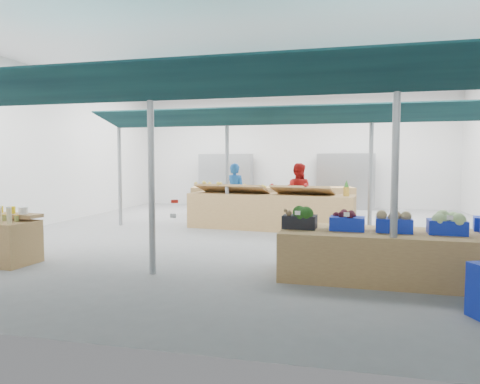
{
  "coord_description": "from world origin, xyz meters",
  "views": [
    {
      "loc": [
        1.77,
        -10.01,
        1.71
      ],
      "look_at": [
        -0.18,
        -1.6,
        1.11
      ],
      "focal_mm": 32.0,
      "sensor_mm": 36.0,
      "label": 1
    }
  ],
  "objects_px": {
    "veg_counter": "(408,257)",
    "vendor_right": "(298,194)",
    "vendor_left": "(235,193)",
    "fruit_counter": "(270,212)"
  },
  "relations": [
    {
      "from": "vendor_left",
      "to": "veg_counter",
      "type": "bearing_deg",
      "value": 131.68
    },
    {
      "from": "veg_counter",
      "to": "vendor_right",
      "type": "relative_size",
      "value": 2.15
    },
    {
      "from": "veg_counter",
      "to": "vendor_right",
      "type": "distance_m",
      "value": 5.8
    },
    {
      "from": "vendor_right",
      "to": "veg_counter",
      "type": "bearing_deg",
      "value": 117.07
    },
    {
      "from": "veg_counter",
      "to": "vendor_left",
      "type": "bearing_deg",
      "value": 127.76
    },
    {
      "from": "vendor_left",
      "to": "fruit_counter",
      "type": "bearing_deg",
      "value": 143.34
    },
    {
      "from": "vendor_left",
      "to": "vendor_right",
      "type": "relative_size",
      "value": 1.0
    },
    {
      "from": "vendor_left",
      "to": "vendor_right",
      "type": "bearing_deg",
      "value": -174.15
    },
    {
      "from": "vendor_left",
      "to": "vendor_right",
      "type": "height_order",
      "value": "same"
    },
    {
      "from": "vendor_right",
      "to": "fruit_counter",
      "type": "bearing_deg",
      "value": 67.24
    }
  ]
}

